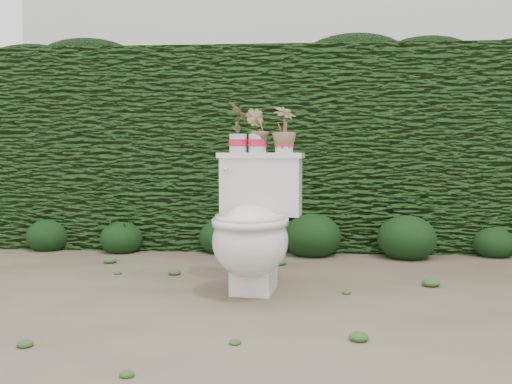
# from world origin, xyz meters

# --- Properties ---
(ground) EXTENTS (60.00, 60.00, 0.00)m
(ground) POSITION_xyz_m (0.00, 0.00, 0.00)
(ground) COLOR #807458
(ground) RESTS_ON ground
(hedge) EXTENTS (8.00, 1.00, 1.60)m
(hedge) POSITION_xyz_m (0.00, 1.60, 0.80)
(hedge) COLOR #29511B
(hedge) RESTS_ON ground
(house_wall) EXTENTS (8.00, 3.50, 4.00)m
(house_wall) POSITION_xyz_m (0.60, 6.00, 2.00)
(house_wall) COLOR silver
(house_wall) RESTS_ON ground
(toilet) EXTENTS (0.53, 0.72, 0.78)m
(toilet) POSITION_xyz_m (0.06, -0.14, 0.36)
(toilet) COLOR silver
(toilet) RESTS_ON ground
(potted_plant_left) EXTENTS (0.14, 0.18, 0.29)m
(potted_plant_left) POSITION_xyz_m (-0.05, 0.11, 0.92)
(potted_plant_left) COLOR #3C7B26
(potted_plant_left) RESTS_ON toilet
(potted_plant_center) EXTENTS (0.15, 0.13, 0.25)m
(potted_plant_center) POSITION_xyz_m (0.07, 0.10, 0.90)
(potted_plant_center) COLOR #3C7B26
(potted_plant_center) RESTS_ON toilet
(potted_plant_right) EXTENTS (0.20, 0.20, 0.26)m
(potted_plant_right) POSITION_xyz_m (0.23, 0.08, 0.90)
(potted_plant_right) COLOR #3C7B26
(potted_plant_right) RESTS_ON toilet
(liriope_clump_1) EXTENTS (0.34, 0.34, 0.27)m
(liriope_clump_1) POSITION_xyz_m (-1.69, 1.12, 0.14)
(liriope_clump_1) COLOR #163612
(liriope_clump_1) RESTS_ON ground
(liriope_clump_2) EXTENTS (0.33, 0.33, 0.27)m
(liriope_clump_2) POSITION_xyz_m (-1.07, 1.06, 0.13)
(liriope_clump_2) COLOR #163612
(liriope_clump_2) RESTS_ON ground
(liriope_clump_3) EXTENTS (0.36, 0.36, 0.29)m
(liriope_clump_3) POSITION_xyz_m (-0.28, 1.11, 0.15)
(liriope_clump_3) COLOR #163612
(liriope_clump_3) RESTS_ON ground
(liriope_clump_4) EXTENTS (0.43, 0.43, 0.34)m
(liriope_clump_4) POSITION_xyz_m (0.42, 1.03, 0.17)
(liriope_clump_4) COLOR #163612
(liriope_clump_4) RESTS_ON ground
(liriope_clump_5) EXTENTS (0.43, 0.43, 0.35)m
(liriope_clump_5) POSITION_xyz_m (1.11, 0.97, 0.17)
(liriope_clump_5) COLOR #163612
(liriope_clump_5) RESTS_ON ground
(liriope_clump_6) EXTENTS (0.31, 0.31, 0.25)m
(liriope_clump_6) POSITION_xyz_m (1.77, 1.09, 0.12)
(liriope_clump_6) COLOR #163612
(liriope_clump_6) RESTS_ON ground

